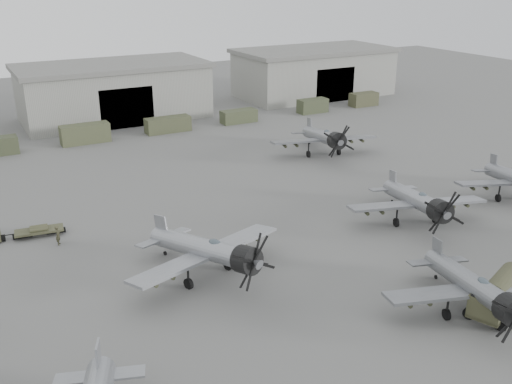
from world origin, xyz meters
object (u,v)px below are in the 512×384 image
aircraft_mid_2 (419,202)px  aircraft_near_1 (477,288)px  aircraft_far_1 (325,137)px  ground_crew (58,235)px  aircraft_mid_1 (209,251)px  fuel_tanker (499,292)px  tug_trailer (8,234)px

aircraft_mid_2 → aircraft_near_1: bearing=-101.5°
aircraft_far_1 → ground_crew: aircraft_far_1 is taller
aircraft_mid_1 → aircraft_far_1: aircraft_far_1 is taller
fuel_tanker → tug_trailer: size_ratio=0.93×
aircraft_near_1 → aircraft_far_1: 36.73m
aircraft_mid_1 → ground_crew: bearing=110.6°
aircraft_mid_1 → fuel_tanker: (15.75, -13.46, -1.01)m
aircraft_near_1 → aircraft_mid_1: (-13.61, 13.30, 0.17)m
aircraft_far_1 → tug_trailer: bearing=-155.1°
aircraft_mid_1 → tug_trailer: (-12.77, 14.71, -1.89)m
aircraft_mid_2 → ground_crew: aircraft_mid_2 is taller
aircraft_mid_2 → fuel_tanker: aircraft_mid_2 is taller
aircraft_near_1 → aircraft_mid_1: aircraft_mid_1 is taller
aircraft_far_1 → ground_crew: size_ratio=7.86×
aircraft_near_1 → aircraft_far_1: size_ratio=0.91×
aircraft_mid_1 → tug_trailer: 19.57m
aircraft_far_1 → ground_crew: bearing=-149.4°
aircraft_mid_1 → fuel_tanker: size_ratio=1.97×
aircraft_near_1 → aircraft_mid_2: size_ratio=0.96×
aircraft_mid_2 → ground_crew: (-30.01, 11.77, -1.49)m
tug_trailer → aircraft_mid_2: bearing=-16.4°
aircraft_far_1 → fuel_tanker: bearing=-90.8°
aircraft_near_1 → tug_trailer: bearing=151.3°
aircraft_near_1 → aircraft_mid_2: aircraft_mid_2 is taller
aircraft_mid_1 → aircraft_far_1: size_ratio=0.98×
fuel_tanker → tug_trailer: 40.09m
aircraft_far_1 → aircraft_mid_1: bearing=-125.1°
aircraft_near_1 → fuel_tanker: size_ratio=1.83×
tug_trailer → ground_crew: bearing=-31.8°
fuel_tanker → aircraft_mid_1: bearing=118.1°
aircraft_mid_1 → ground_crew: 14.86m
aircraft_near_1 → ground_crew: (-22.66, 24.99, -1.40)m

